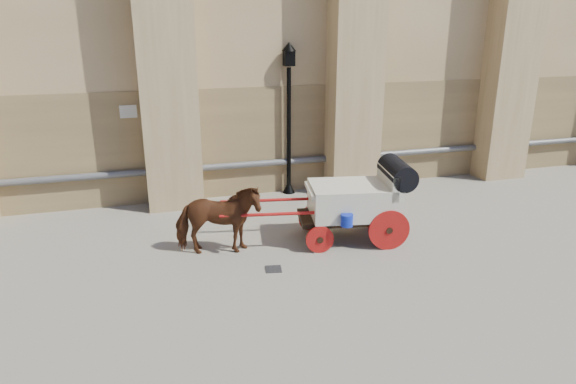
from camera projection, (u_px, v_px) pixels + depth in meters
name	position (u px, v px, depth m)	size (l,w,h in m)	color
ground	(239.00, 257.00, 10.67)	(90.00, 90.00, 0.00)	gray
horse	(218.00, 220.00, 10.63)	(0.81, 1.78, 1.50)	#572B11
carriage	(360.00, 198.00, 11.27)	(4.28, 1.81, 1.82)	black
street_lamp	(289.00, 115.00, 14.01)	(0.39, 0.39, 4.16)	black
drain_grate_near	(273.00, 269.00, 10.16)	(0.32, 0.32, 0.01)	black
drain_grate_far	(393.00, 221.00, 12.59)	(0.32, 0.32, 0.01)	black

